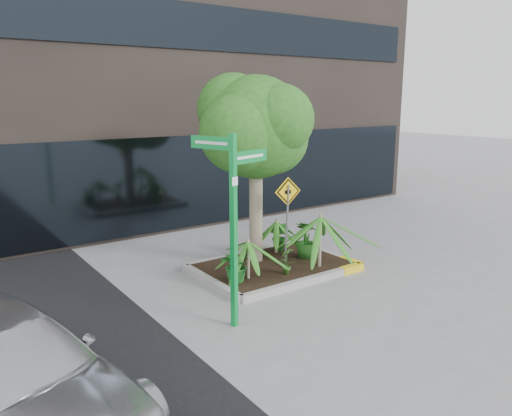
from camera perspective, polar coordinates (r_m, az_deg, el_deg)
ground at (r=10.76m, az=2.14°, el=-7.75°), size 80.00×80.00×0.00m
planter at (r=11.07m, az=2.23°, el=-6.62°), size 3.35×2.36×0.15m
tree at (r=10.74m, az=-0.07°, el=9.19°), size 2.83×2.51×4.25m
palm_front at (r=10.68m, az=7.41°, el=-0.98°), size 1.33×1.33×1.48m
palm_left at (r=9.96m, az=-0.92°, el=-3.86°), size 0.93×0.93×1.03m
palm_back at (r=11.63m, az=2.35°, el=-1.54°), size 0.91×0.91×1.01m
parked_car at (r=6.61m, az=-27.22°, el=-16.58°), size 3.11×4.90×1.32m
shrub_a at (r=9.93m, az=-2.32°, el=-6.43°), size 0.88×0.88×0.71m
shrub_b at (r=11.41m, az=5.74°, el=-3.58°), size 0.65×0.65×0.85m
shrub_c at (r=10.35m, az=3.55°, el=-6.01°), size 0.32×0.32×0.58m
shrub_d at (r=11.85m, az=2.80°, el=-3.26°), size 0.54×0.54×0.72m
street_sign_post at (r=8.00m, az=-2.65°, el=-0.16°), size 1.12×0.92×3.19m
cattle_sign at (r=10.48m, az=3.60°, el=0.10°), size 0.60×0.16×1.97m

